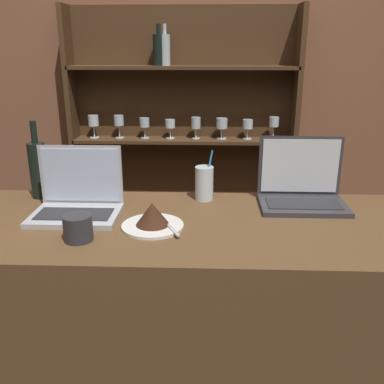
{
  "coord_description": "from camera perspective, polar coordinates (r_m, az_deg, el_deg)",
  "views": [
    {
      "loc": [
        0.16,
        -1.04,
        1.53
      ],
      "look_at": [
        0.1,
        0.35,
        1.05
      ],
      "focal_mm": 40.0,
      "sensor_mm": 36.0,
      "label": 1
    }
  ],
  "objects": [
    {
      "name": "bar_counter",
      "position": [
        1.72,
        -3.68,
        -18.77
      ],
      "size": [
        1.78,
        0.64,
        0.95
      ],
      "color": "brown",
      "rests_on": "ground_plane"
    },
    {
      "name": "back_wall",
      "position": [
        2.77,
        -1.08,
        15.24
      ],
      "size": [
        7.0,
        0.06,
        2.7
      ],
      "color": "brown",
      "rests_on": "ground_plane"
    },
    {
      "name": "back_shelf",
      "position": [
        2.75,
        -1.2,
        6.04
      ],
      "size": [
        1.4,
        0.18,
        1.76
      ],
      "color": "#472D19",
      "rests_on": "ground_plane"
    },
    {
      "name": "laptop_near",
      "position": [
        1.58,
        -15.01,
        -1.0
      ],
      "size": [
        0.3,
        0.21,
        0.24
      ],
      "color": "#ADADB2",
      "rests_on": "bar_counter"
    },
    {
      "name": "laptop_far",
      "position": [
        1.68,
        14.41,
        0.35
      ],
      "size": [
        0.32,
        0.21,
        0.25
      ],
      "color": "#333338",
      "rests_on": "bar_counter"
    },
    {
      "name": "cake_plate",
      "position": [
        1.43,
        -5.28,
        -3.44
      ],
      "size": [
        0.21,
        0.21,
        0.09
      ],
      "color": "silver",
      "rests_on": "bar_counter"
    },
    {
      "name": "water_glass",
      "position": [
        1.67,
        1.64,
        1.18
      ],
      "size": [
        0.07,
        0.07,
        0.2
      ],
      "color": "silver",
      "rests_on": "bar_counter"
    },
    {
      "name": "wine_bottle_dark",
      "position": [
        1.79,
        -19.83,
        2.94
      ],
      "size": [
        0.07,
        0.07,
        0.31
      ],
      "color": "black",
      "rests_on": "bar_counter"
    },
    {
      "name": "coffee_cup",
      "position": [
        1.37,
        -14.95,
        -4.64
      ],
      "size": [
        0.09,
        0.09,
        0.08
      ],
      "color": "#2D2D33",
      "rests_on": "bar_counter"
    }
  ]
}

